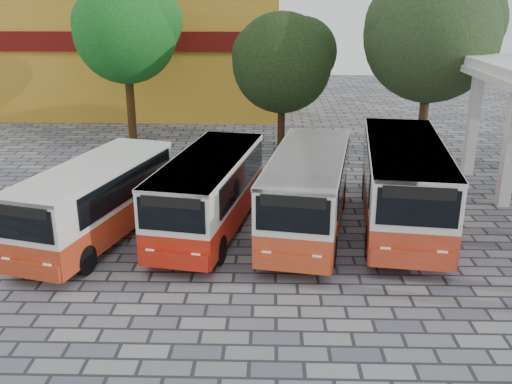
{
  "coord_description": "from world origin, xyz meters",
  "views": [
    {
      "loc": [
        -1.42,
        -15.48,
        7.99
      ],
      "look_at": [
        -1.92,
        3.18,
        1.5
      ],
      "focal_mm": 40.0,
      "sensor_mm": 36.0,
      "label": 1
    }
  ],
  "objects_px": {
    "bus_centre_right": "(308,188)",
    "bus_far_right": "(403,180)",
    "bus_centre_left": "(209,189)",
    "bus_far_left": "(96,197)"
  },
  "relations": [
    {
      "from": "bus_centre_right",
      "to": "bus_far_right",
      "type": "relative_size",
      "value": 0.93
    },
    {
      "from": "bus_far_right",
      "to": "bus_centre_left",
      "type": "bearing_deg",
      "value": -167.62
    },
    {
      "from": "bus_far_left",
      "to": "bus_far_right",
      "type": "bearing_deg",
      "value": 23.0
    },
    {
      "from": "bus_far_left",
      "to": "bus_centre_left",
      "type": "xyz_separation_m",
      "value": [
        3.73,
        0.84,
        0.04
      ]
    },
    {
      "from": "bus_centre_left",
      "to": "bus_centre_right",
      "type": "xyz_separation_m",
      "value": [
        3.43,
        0.04,
        0.07
      ]
    },
    {
      "from": "bus_centre_left",
      "to": "bus_centre_right",
      "type": "relative_size",
      "value": 0.96
    },
    {
      "from": "bus_far_left",
      "to": "bus_centre_left",
      "type": "relative_size",
      "value": 0.99
    },
    {
      "from": "bus_centre_left",
      "to": "bus_far_right",
      "type": "height_order",
      "value": "bus_far_right"
    },
    {
      "from": "bus_far_right",
      "to": "bus_centre_right",
      "type": "bearing_deg",
      "value": -163.33
    },
    {
      "from": "bus_centre_left",
      "to": "bus_far_left",
      "type": "bearing_deg",
      "value": -156.86
    }
  ]
}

